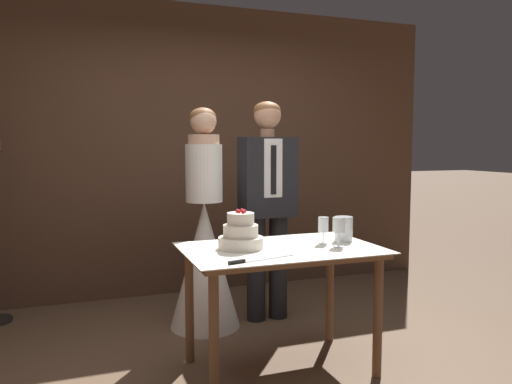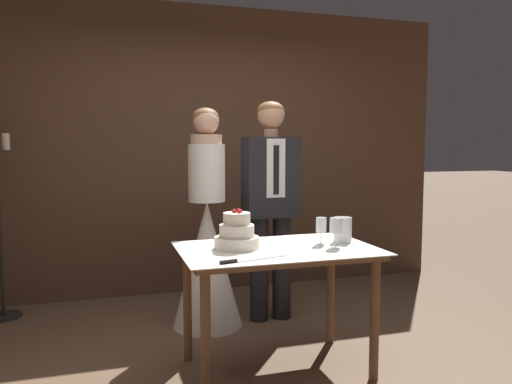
{
  "view_description": "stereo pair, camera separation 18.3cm",
  "coord_description": "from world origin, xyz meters",
  "px_view_note": "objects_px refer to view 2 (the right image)",
  "views": [
    {
      "loc": [
        -1.06,
        -2.7,
        1.41
      ],
      "look_at": [
        0.12,
        0.55,
        1.09
      ],
      "focal_mm": 35.0,
      "sensor_mm": 36.0,
      "label": 1
    },
    {
      "loc": [
        -0.89,
        -2.76,
        1.41
      ],
      "look_at": [
        0.12,
        0.55,
        1.09
      ],
      "focal_mm": 35.0,
      "sensor_mm": 36.0,
      "label": 2
    }
  ],
  "objects_px": {
    "bride": "(207,248)",
    "candle_stand": "(0,233)",
    "cake_table": "(277,264)",
    "tiered_cake": "(237,234)",
    "wine_glass_middle": "(336,227)",
    "hurricane_candle": "(343,230)",
    "cake_knife": "(241,260)",
    "wine_glass_near": "(321,227)",
    "groom": "(271,197)"
  },
  "relations": [
    {
      "from": "bride",
      "to": "candle_stand",
      "type": "xyz_separation_m",
      "value": [
        -1.57,
        0.67,
        0.09
      ]
    },
    {
      "from": "cake_table",
      "to": "tiered_cake",
      "type": "bearing_deg",
      "value": 166.81
    },
    {
      "from": "tiered_cake",
      "to": "bride",
      "type": "relative_size",
      "value": 0.16
    },
    {
      "from": "wine_glass_middle",
      "to": "candle_stand",
      "type": "xyz_separation_m",
      "value": [
        -2.18,
        1.66,
        -0.2
      ]
    },
    {
      "from": "hurricane_candle",
      "to": "bride",
      "type": "bearing_deg",
      "value": 131.13
    },
    {
      "from": "cake_knife",
      "to": "wine_glass_middle",
      "type": "xyz_separation_m",
      "value": [
        0.66,
        0.2,
        0.12
      ]
    },
    {
      "from": "wine_glass_near",
      "to": "wine_glass_middle",
      "type": "distance_m",
      "value": 0.13
    },
    {
      "from": "wine_glass_near",
      "to": "candle_stand",
      "type": "distance_m",
      "value": 2.64
    },
    {
      "from": "cake_table",
      "to": "groom",
      "type": "bearing_deg",
      "value": 73.78
    },
    {
      "from": "hurricane_candle",
      "to": "groom",
      "type": "height_order",
      "value": "groom"
    },
    {
      "from": "tiered_cake",
      "to": "hurricane_candle",
      "type": "bearing_deg",
      "value": -0.2
    },
    {
      "from": "wine_glass_middle",
      "to": "groom",
      "type": "height_order",
      "value": "groom"
    },
    {
      "from": "cake_knife",
      "to": "hurricane_candle",
      "type": "relative_size",
      "value": 2.56
    },
    {
      "from": "hurricane_candle",
      "to": "candle_stand",
      "type": "relative_size",
      "value": 0.11
    },
    {
      "from": "groom",
      "to": "wine_glass_near",
      "type": "bearing_deg",
      "value": -87.08
    },
    {
      "from": "hurricane_candle",
      "to": "bride",
      "type": "distance_m",
      "value": 1.14
    },
    {
      "from": "wine_glass_middle",
      "to": "hurricane_candle",
      "type": "xyz_separation_m",
      "value": [
        0.12,
        0.15,
        -0.05
      ]
    },
    {
      "from": "cake_table",
      "to": "bride",
      "type": "relative_size",
      "value": 0.71
    },
    {
      "from": "cake_knife",
      "to": "hurricane_candle",
      "type": "height_order",
      "value": "hurricane_candle"
    },
    {
      "from": "tiered_cake",
      "to": "candle_stand",
      "type": "bearing_deg",
      "value": 136.54
    },
    {
      "from": "cake_table",
      "to": "cake_knife",
      "type": "relative_size",
      "value": 2.89
    },
    {
      "from": "wine_glass_near",
      "to": "candle_stand",
      "type": "bearing_deg",
      "value": 144.16
    },
    {
      "from": "tiered_cake",
      "to": "groom",
      "type": "distance_m",
      "value": 0.98
    },
    {
      "from": "cake_knife",
      "to": "bride",
      "type": "distance_m",
      "value": 1.2
    },
    {
      "from": "hurricane_candle",
      "to": "wine_glass_near",
      "type": "bearing_deg",
      "value": -168.56
    },
    {
      "from": "bride",
      "to": "hurricane_candle",
      "type": "bearing_deg",
      "value": -48.87
    },
    {
      "from": "tiered_cake",
      "to": "groom",
      "type": "height_order",
      "value": "groom"
    },
    {
      "from": "wine_glass_near",
      "to": "bride",
      "type": "xyz_separation_m",
      "value": [
        -0.56,
        0.87,
        -0.28
      ]
    },
    {
      "from": "cake_table",
      "to": "wine_glass_near",
      "type": "relative_size",
      "value": 6.95
    },
    {
      "from": "groom",
      "to": "candle_stand",
      "type": "relative_size",
      "value": 1.16
    },
    {
      "from": "cake_table",
      "to": "bride",
      "type": "bearing_deg",
      "value": 106.21
    },
    {
      "from": "tiered_cake",
      "to": "hurricane_candle",
      "type": "height_order",
      "value": "tiered_cake"
    },
    {
      "from": "groom",
      "to": "hurricane_candle",
      "type": "bearing_deg",
      "value": -75.74
    },
    {
      "from": "hurricane_candle",
      "to": "bride",
      "type": "xyz_separation_m",
      "value": [
        -0.73,
        0.84,
        -0.24
      ]
    },
    {
      "from": "cake_table",
      "to": "tiered_cake",
      "type": "height_order",
      "value": "tiered_cake"
    },
    {
      "from": "wine_glass_near",
      "to": "groom",
      "type": "height_order",
      "value": "groom"
    },
    {
      "from": "cake_table",
      "to": "wine_glass_middle",
      "type": "height_order",
      "value": "wine_glass_middle"
    },
    {
      "from": "cake_knife",
      "to": "groom",
      "type": "distance_m",
      "value": 1.33
    },
    {
      "from": "wine_glass_near",
      "to": "candle_stand",
      "type": "relative_size",
      "value": 0.11
    },
    {
      "from": "tiered_cake",
      "to": "cake_knife",
      "type": "distance_m",
      "value": 0.36
    },
    {
      "from": "cake_knife",
      "to": "wine_glass_middle",
      "type": "distance_m",
      "value": 0.7
    },
    {
      "from": "wine_glass_near",
      "to": "wine_glass_middle",
      "type": "xyz_separation_m",
      "value": [
        0.05,
        -0.12,
        0.01
      ]
    },
    {
      "from": "cake_table",
      "to": "wine_glass_near",
      "type": "height_order",
      "value": "wine_glass_near"
    },
    {
      "from": "candle_stand",
      "to": "groom",
      "type": "bearing_deg",
      "value": -17.77
    },
    {
      "from": "candle_stand",
      "to": "tiered_cake",
      "type": "bearing_deg",
      "value": -43.46
    },
    {
      "from": "cake_table",
      "to": "hurricane_candle",
      "type": "xyz_separation_m",
      "value": [
        0.47,
        0.05,
        0.18
      ]
    },
    {
      "from": "wine_glass_middle",
      "to": "groom",
      "type": "xyz_separation_m",
      "value": [
        -0.09,
        0.99,
        0.09
      ]
    },
    {
      "from": "wine_glass_near",
      "to": "hurricane_candle",
      "type": "height_order",
      "value": "wine_glass_near"
    },
    {
      "from": "wine_glass_middle",
      "to": "bride",
      "type": "xyz_separation_m",
      "value": [
        -0.61,
        0.99,
        -0.29
      ]
    },
    {
      "from": "wine_glass_near",
      "to": "bride",
      "type": "distance_m",
      "value": 1.07
    }
  ]
}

